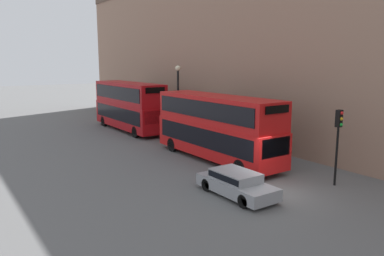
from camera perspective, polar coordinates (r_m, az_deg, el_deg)
ground_plane at (r=19.65m, az=11.56°, el=-9.37°), size 200.00×200.00×0.00m
building_facade at (r=24.17m, az=24.12°, el=12.40°), size 1.10×80.00×15.03m
bus_leading at (r=24.67m, az=3.72°, el=0.48°), size 2.59×10.60×4.30m
bus_second_in_queue at (r=36.01m, az=-9.59°, el=3.58°), size 2.59×10.47×4.55m
car_dark_sedan at (r=18.55m, az=6.74°, el=-8.27°), size 1.77×4.31×1.22m
traffic_light at (r=20.80m, az=21.41°, el=-0.52°), size 0.30×0.36×4.04m
street_lamp at (r=31.25m, az=-2.14°, el=5.21°), size 0.44×0.44×6.18m
pedestrian at (r=32.73m, az=-1.19°, el=0.14°), size 0.36×0.36×1.81m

